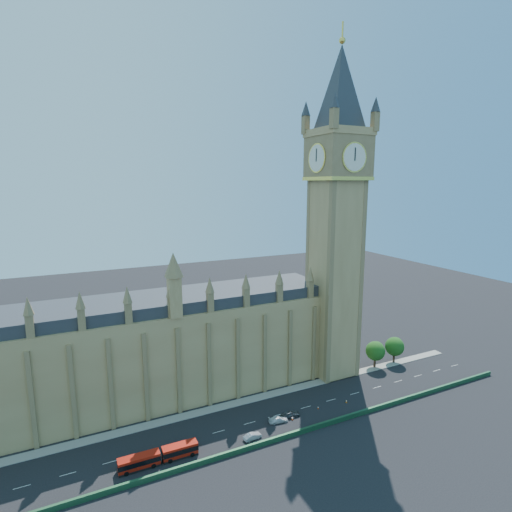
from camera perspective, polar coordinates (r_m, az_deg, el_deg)
name	(u,v)px	position (r m, az deg, el deg)	size (l,w,h in m)	color
ground	(234,427)	(103.42, -3.10, -23.24)	(400.00, 400.00, 0.00)	black
palace_westminster	(110,356)	(110.90, -20.16, -13.32)	(120.00, 20.00, 28.00)	#9E7D4C
elizabeth_tower	(337,193)	(117.44, 11.47, 8.85)	(20.59, 20.59, 105.00)	#9E7D4C
bridge_parapet	(250,447)	(96.29, -0.83, -25.64)	(160.00, 0.60, 1.20)	#1E4C2D
kerb_north	(220,407)	(110.88, -5.11, -20.70)	(160.00, 3.00, 0.16)	gray
tree_east_near	(376,350)	(133.88, 16.74, -12.77)	(6.00, 6.00, 8.50)	#382619
tree_east_far	(395,346)	(139.08, 19.23, -12.03)	(6.00, 6.00, 8.50)	#382619
red_bus	(159,456)	(94.64, -13.73, -26.04)	(16.37, 2.75, 2.78)	#AA170B
car_grey	(290,414)	(106.80, 4.93, -21.58)	(1.84, 4.58, 1.56)	#3F4347
car_silver	(253,436)	(99.21, -0.50, -24.36)	(1.49, 4.26, 1.40)	#9EA0A5
car_white	(278,419)	(104.82, 3.21, -22.28)	(1.95, 4.79, 1.39)	silver
cone_a	(292,418)	(106.00, 5.22, -22.11)	(0.51, 0.51, 0.76)	black
cone_b	(295,416)	(107.22, 5.59, -21.74)	(0.46, 0.46, 0.66)	black
cone_c	(346,401)	(114.87, 12.79, -19.58)	(0.55, 0.55, 0.75)	black
cone_d	(318,408)	(110.99, 8.88, -20.62)	(0.44, 0.44, 0.63)	black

